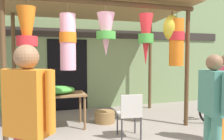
% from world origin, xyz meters
% --- Properties ---
extents(ground_plane, '(30.00, 30.00, 0.00)m').
position_xyz_m(ground_plane, '(0.00, 0.00, 0.00)').
color(ground_plane, gray).
extents(shop_facade, '(10.31, 0.29, 3.51)m').
position_xyz_m(shop_facade, '(-0.00, 2.43, 1.75)').
color(shop_facade, '#7A9360').
rests_on(shop_facade, ground_plane).
extents(market_stall_canopy, '(4.15, 2.22, 2.80)m').
position_xyz_m(market_stall_canopy, '(0.10, 0.66, 2.35)').
color(market_stall_canopy, brown).
rests_on(market_stall_canopy, ground_plane).
extents(display_table, '(1.20, 0.64, 0.74)m').
position_xyz_m(display_table, '(-0.87, 0.73, 0.65)').
color(display_table, brown).
rests_on(display_table, ground_plane).
extents(flower_heap_on_table, '(0.75, 0.52, 0.17)m').
position_xyz_m(flower_heap_on_table, '(-0.85, 0.70, 0.83)').
color(flower_heap_on_table, green).
rests_on(flower_heap_on_table, display_table).
extents(folding_chair, '(0.44, 0.44, 0.84)m').
position_xyz_m(folding_chair, '(0.37, -0.29, 0.50)').
color(folding_chair, beige).
rests_on(folding_chair, ground_plane).
extents(wicker_basket_spare, '(0.46, 0.46, 0.26)m').
position_xyz_m(wicker_basket_spare, '(0.22, 0.83, 0.13)').
color(wicker_basket_spare, olive).
rests_on(wicker_basket_spare, ground_plane).
extents(customer_foreground, '(0.30, 0.58, 1.56)m').
position_xyz_m(customer_foreground, '(0.95, -1.74, 0.91)').
color(customer_foreground, '#4C8E7A').
rests_on(customer_foreground, ground_plane).
extents(passerby_at_right, '(0.47, 0.43, 1.64)m').
position_xyz_m(passerby_at_right, '(-1.32, -1.93, 0.97)').
color(passerby_at_right, '#B23347').
rests_on(passerby_at_right, ground_plane).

